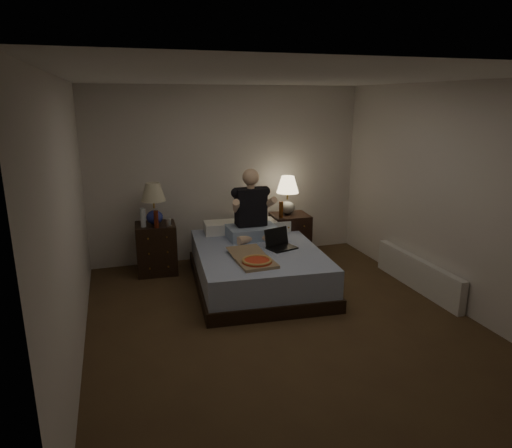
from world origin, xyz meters
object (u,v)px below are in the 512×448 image
object	(u,v)px
lamp_left	(154,204)
radiator	(417,274)
bed	(257,266)
person	(252,204)
laptop	(282,240)
lamp_right	(287,195)
soda_can	(168,222)
nightstand_right	(290,237)
nightstand_left	(156,248)
beer_bottle_right	(281,209)
beer_bottle_left	(156,219)
water_bottle	(143,218)
pizza_box	(257,262)

from	to	relation	value
lamp_left	radiator	xyz separation A→B (m)	(3.05, -1.57, -0.76)
bed	person	bearing A→B (deg)	86.87
bed	laptop	size ratio (longest dim) A/B	5.86
lamp_right	radiator	distance (m)	2.08
laptop	radiator	size ratio (longest dim) A/B	0.21
lamp_right	soda_can	world-z (taller)	lamp_right
nightstand_right	person	world-z (taller)	person
nightstand_left	radiator	world-z (taller)	nightstand_left
lamp_left	lamp_right	size ratio (longest dim) A/B	1.00
lamp_right	beer_bottle_right	xyz separation A→B (m)	(-0.15, -0.15, -0.16)
nightstand_left	nightstand_right	bearing A→B (deg)	1.91
beer_bottle_left	person	xyz separation A→B (m)	(1.24, -0.22, 0.16)
lamp_left	nightstand_left	bearing A→B (deg)	-101.46
lamp_right	laptop	bearing A→B (deg)	-114.60
nightstand_left	water_bottle	bearing A→B (deg)	-146.91
lamp_left	beer_bottle_left	xyz separation A→B (m)	(0.00, -0.19, -0.17)
lamp_right	radiator	bearing A→B (deg)	-53.89
nightstand_right	bed	bearing A→B (deg)	-130.83
lamp_left	person	xyz separation A→B (m)	(1.24, -0.41, -0.00)
bed	person	size ratio (longest dim) A/B	2.14
soda_can	radiator	size ratio (longest dim) A/B	0.06
nightstand_right	pizza_box	distance (m)	1.68
beer_bottle_left	beer_bottle_right	size ratio (longest dim) A/B	1.00
water_bottle	radiator	bearing A→B (deg)	-24.73
nightstand_left	radiator	distance (m)	3.43
soda_can	radiator	bearing A→B (deg)	-26.27
person	lamp_right	bearing A→B (deg)	31.55
nightstand_right	soda_can	bearing A→B (deg)	-174.14
bed	soda_can	xyz separation A→B (m)	(-1.01, 0.70, 0.49)
beer_bottle_left	lamp_left	bearing A→B (deg)	90.62
nightstand_right	lamp_right	xyz separation A→B (m)	(-0.03, 0.04, 0.62)
radiator	pizza_box	bearing A→B (deg)	175.91
person	laptop	xyz separation A→B (m)	(0.22, -0.56, -0.35)
person	radiator	size ratio (longest dim) A/B	0.58
bed	soda_can	bearing A→B (deg)	150.30
person	beer_bottle_right	bearing A→B (deg)	26.58
lamp_left	beer_bottle_right	xyz separation A→B (m)	(1.75, -0.15, -0.17)
beer_bottle_left	nightstand_right	bearing A→B (deg)	4.34
pizza_box	radiator	size ratio (longest dim) A/B	0.47
soda_can	person	world-z (taller)	person
water_bottle	radiator	xyz separation A→B (m)	(3.20, -1.48, -0.61)
soda_can	person	size ratio (longest dim) A/B	0.11
beer_bottle_right	person	bearing A→B (deg)	-153.49
water_bottle	beer_bottle_right	world-z (taller)	water_bottle
soda_can	laptop	xyz separation A→B (m)	(1.30, -0.82, -0.12)
beer_bottle_left	radiator	distance (m)	3.39
laptop	lamp_left	bearing A→B (deg)	129.46
nightstand_left	lamp_left	size ratio (longest dim) A/B	1.22
water_bottle	nightstand_right	bearing A→B (deg)	1.34
nightstand_right	soda_can	xyz separation A→B (m)	(-1.77, -0.10, 0.39)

